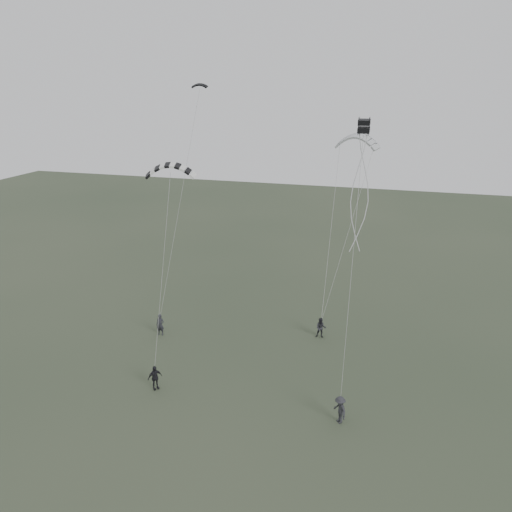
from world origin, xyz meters
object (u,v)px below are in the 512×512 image
(flyer_left, at_px, (160,325))
(kite_striped, at_px, (170,165))
(kite_dark_small, at_px, (199,85))
(flyer_right, at_px, (321,328))
(flyer_center, at_px, (155,378))
(kite_box, at_px, (364,126))
(kite_pale_large, at_px, (357,136))
(flyer_far, at_px, (340,410))

(flyer_left, bearing_deg, kite_striped, -43.18)
(kite_dark_small, height_order, kite_striped, kite_dark_small)
(flyer_left, bearing_deg, flyer_right, 10.84)
(flyer_left, relative_size, flyer_right, 1.06)
(flyer_center, bearing_deg, kite_striped, 42.22)
(flyer_center, bearing_deg, kite_box, -27.44)
(flyer_center, relative_size, kite_box, 2.27)
(kite_dark_small, xyz_separation_m, kite_pale_large, (12.99, 1.32, -3.93))
(flyer_left, height_order, kite_dark_small, kite_dark_small)
(flyer_left, height_order, kite_box, kite_box)
(flyer_right, distance_m, flyer_center, 13.63)
(flyer_center, bearing_deg, flyer_right, -4.25)
(kite_box, bearing_deg, flyer_far, -89.59)
(flyer_center, bearing_deg, flyer_left, 62.45)
(kite_dark_small, relative_size, kite_pale_large, 0.36)
(kite_dark_small, bearing_deg, kite_striped, -83.45)
(flyer_center, relative_size, kite_striped, 0.51)
(flyer_left, xyz_separation_m, kite_striped, (2.75, -2.31, 13.08))
(flyer_right, relative_size, kite_box, 2.23)
(kite_pale_large, distance_m, kite_box, 11.67)
(kite_striped, bearing_deg, flyer_right, 13.66)
(kite_box, bearing_deg, kite_striped, -177.82)
(kite_box, bearing_deg, kite_dark_small, 143.79)
(flyer_left, distance_m, flyer_right, 12.70)
(flyer_left, distance_m, kite_pale_large, 21.89)
(flyer_left, distance_m, kite_dark_small, 19.91)
(flyer_right, distance_m, kite_pale_large, 15.71)
(flyer_far, relative_size, kite_box, 2.35)
(kite_pale_large, xyz_separation_m, kite_box, (1.31, -11.48, 1.68))
(kite_pale_large, bearing_deg, flyer_center, -104.73)
(flyer_left, distance_m, kite_box, 21.75)
(flyer_left, xyz_separation_m, flyer_right, (12.33, 3.05, -0.05))
(flyer_far, bearing_deg, kite_striped, -148.85)
(flyer_center, height_order, kite_box, kite_box)
(flyer_left, height_order, flyer_far, flyer_left)
(flyer_right, bearing_deg, kite_pale_large, 72.91)
(kite_dark_small, bearing_deg, kite_pale_large, 1.15)
(kite_dark_small, relative_size, kite_box, 1.79)
(flyer_center, height_order, kite_dark_small, kite_dark_small)
(flyer_right, bearing_deg, kite_striped, -157.18)
(flyer_far, height_order, kite_dark_small, kite_dark_small)
(flyer_right, bearing_deg, kite_box, -67.73)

